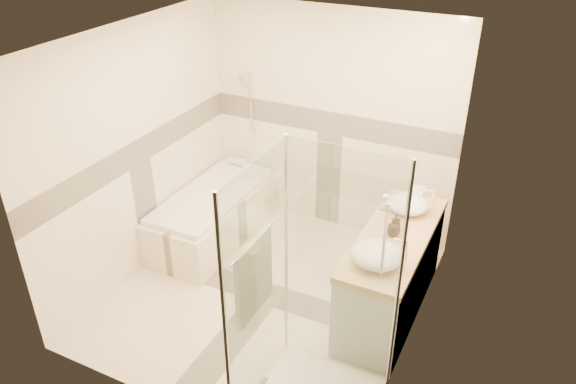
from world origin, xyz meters
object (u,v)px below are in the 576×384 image
at_px(vessel_sink_far, 377,255).
at_px(amenity_bottle_b, 394,227).
at_px(shower_enclosure, 304,348).
at_px(vessel_sink_near, 408,204).
at_px(amenity_bottle_a, 396,223).
at_px(vanity, 391,273).
at_px(bathtub, 214,212).

height_order(vessel_sink_far, amenity_bottle_b, vessel_sink_far).
height_order(shower_enclosure, vessel_sink_near, shower_enclosure).
relative_size(shower_enclosure, amenity_bottle_a, 12.39).
xyz_separation_m(amenity_bottle_a, amenity_bottle_b, (0.00, -0.07, -0.00)).
height_order(vanity, vessel_sink_near, vessel_sink_near).
bearing_deg(bathtub, amenity_bottle_a, -7.90).
relative_size(shower_enclosure, vessel_sink_far, 4.85).
height_order(vessel_sink_near, vessel_sink_far, vessel_sink_far).
relative_size(bathtub, vessel_sink_far, 4.04).
relative_size(shower_enclosure, vessel_sink_near, 5.27).
bearing_deg(shower_enclosure, amenity_bottle_a, 78.37).
bearing_deg(bathtub, vanity, -9.25).
distance_m(vessel_sink_near, amenity_bottle_b, 0.46).
height_order(vanity, amenity_bottle_b, amenity_bottle_b).
distance_m(vanity, vessel_sink_near, 0.67).
height_order(bathtub, shower_enclosure, shower_enclosure).
distance_m(bathtub, amenity_bottle_b, 2.25).
bearing_deg(amenity_bottle_a, shower_enclosure, -101.63).
distance_m(bathtub, amenity_bottle_a, 2.24).
bearing_deg(shower_enclosure, vessel_sink_far, 71.18).
xyz_separation_m(shower_enclosure, amenity_bottle_a, (0.27, 1.32, 0.43)).
distance_m(amenity_bottle_a, amenity_bottle_b, 0.07).
bearing_deg(vessel_sink_near, vessel_sink_far, -90.00).
relative_size(vanity, amenity_bottle_a, 9.84).
distance_m(bathtub, vessel_sink_far, 2.37).
relative_size(shower_enclosure, amenity_bottle_b, 12.50).
distance_m(vanity, amenity_bottle_a, 0.51).
bearing_deg(bathtub, vessel_sink_near, 2.47).
bearing_deg(amenity_bottle_b, vessel_sink_near, 90.00).
bearing_deg(amenity_bottle_b, amenity_bottle_a, 90.00).
relative_size(bathtub, amenity_bottle_a, 10.33).
height_order(amenity_bottle_a, amenity_bottle_b, amenity_bottle_a).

